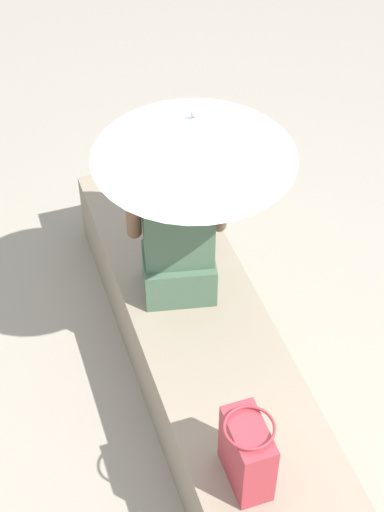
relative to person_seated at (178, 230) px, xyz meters
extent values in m
plane|color=#9E9384|center=(0.29, 0.04, -0.82)|extent=(14.00, 14.00, 0.00)
cube|color=gray|center=(0.29, 0.04, -0.61)|extent=(2.61, 0.63, 0.44)
cube|color=#47664C|center=(0.00, 0.00, -0.28)|extent=(0.35, 0.39, 0.22)
cube|color=#47664C|center=(0.00, 0.00, 0.07)|extent=(0.26, 0.35, 0.48)
sphere|color=brown|center=(0.00, 0.00, 0.41)|extent=(0.20, 0.20, 0.20)
cylinder|color=brown|center=(-0.04, -0.20, 0.10)|extent=(0.21, 0.11, 0.32)
cylinder|color=brown|center=(0.04, 0.20, 0.10)|extent=(0.21, 0.11, 0.32)
cylinder|color=#B7B7BC|center=(0.05, 0.06, 0.13)|extent=(0.02, 0.02, 1.03)
cone|color=silver|center=(0.05, 0.06, 0.55)|extent=(0.87, 0.87, 0.20)
sphere|color=#B7B7BC|center=(0.05, 0.06, 0.66)|extent=(0.03, 0.03, 0.03)
cube|color=#B2333D|center=(1.07, -0.07, -0.22)|extent=(0.27, 0.14, 0.33)
torus|color=#B2333D|center=(1.07, -0.07, -0.04)|extent=(0.20, 0.20, 0.01)
camera|label=1|loc=(2.60, -0.82, 2.49)|focal=56.34mm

